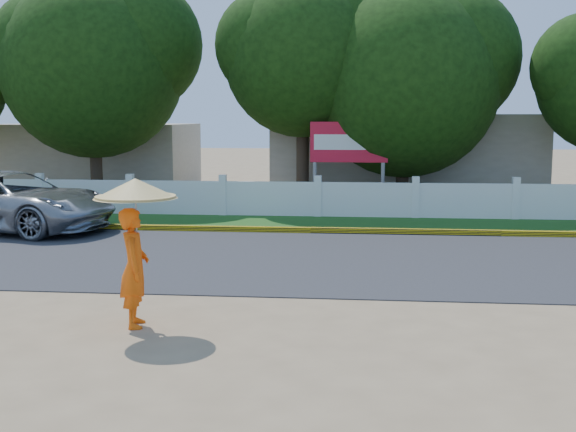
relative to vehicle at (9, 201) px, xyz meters
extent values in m
plane|color=#9E8460|center=(8.24, -7.60, -0.82)|extent=(120.00, 120.00, 0.00)
cube|color=#38383A|center=(8.24, -3.10, -0.81)|extent=(60.00, 7.00, 0.02)
cube|color=#2D601E|center=(8.24, 2.15, -0.80)|extent=(60.00, 3.50, 0.03)
cube|color=yellow|center=(8.24, 0.45, -0.74)|extent=(40.00, 0.18, 0.16)
cube|color=silver|center=(8.24, 3.60, -0.27)|extent=(40.00, 0.10, 1.10)
cube|color=#B7AD99|center=(11.24, 10.40, 0.78)|extent=(10.00, 6.00, 3.20)
cube|color=#B7AD99|center=(-1.76, 11.40, 0.58)|extent=(8.00, 5.00, 2.80)
imported|color=#96999D|center=(0.00, 0.00, 0.00)|extent=(6.34, 3.91, 1.64)
imported|color=#ED570C|center=(6.24, -8.47, 0.07)|extent=(0.56, 0.73, 1.79)
cylinder|color=gray|center=(6.29, -8.47, 0.76)|extent=(0.03, 0.03, 1.16)
cone|color=#D7B463|center=(6.29, -8.47, 1.26)|extent=(1.22, 1.22, 0.30)
cylinder|color=gray|center=(8.07, 4.70, 0.18)|extent=(0.12, 0.12, 2.00)
cylinder|color=gray|center=(10.27, 4.70, 0.18)|extent=(0.12, 0.12, 2.00)
cube|color=red|center=(9.17, 4.70, 1.48)|extent=(2.50, 0.12, 1.30)
cube|color=silver|center=(9.17, 4.64, 1.48)|extent=(2.25, 0.02, 0.49)
cylinder|color=#473828|center=(-0.10, 6.90, 0.72)|extent=(0.44, 0.44, 3.08)
sphere|color=#1D430F|center=(-0.10, 6.90, 4.06)|extent=(6.54, 6.54, 6.54)
cylinder|color=#473828|center=(11.00, 6.63, 0.42)|extent=(0.44, 0.44, 2.49)
sphere|color=#1D430F|center=(11.00, 6.63, 3.46)|extent=(6.54, 6.54, 6.54)
cylinder|color=#473828|center=(7.53, 6.42, 0.99)|extent=(0.44, 0.44, 3.61)
sphere|color=#1D430F|center=(7.53, 6.42, 4.29)|extent=(5.43, 5.43, 5.43)
camera|label=1|loc=(9.57, -18.68, 2.30)|focal=45.00mm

